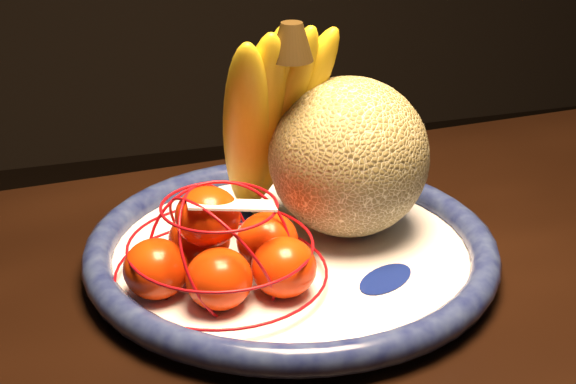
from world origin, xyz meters
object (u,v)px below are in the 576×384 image
object	(u,v)px
fruit_bowl	(291,251)
mandarin_bag	(222,252)
banana_bunch	(267,115)
cantaloupe	(349,157)

from	to	relation	value
fruit_bowl	mandarin_bag	distance (m)	0.09
mandarin_bag	banana_bunch	bearing A→B (deg)	56.00
fruit_bowl	banana_bunch	bearing A→B (deg)	93.41
cantaloupe	mandarin_bag	size ratio (longest dim) A/B	0.63
cantaloupe	banana_bunch	distance (m)	0.09
fruit_bowl	cantaloupe	size ratio (longest dim) A/B	2.51
cantaloupe	mandarin_bag	xyz separation A→B (m)	(-0.14, -0.07, -0.04)
banana_bunch	cantaloupe	bearing A→B (deg)	-45.85
banana_bunch	mandarin_bag	distance (m)	0.15
fruit_bowl	mandarin_bag	bearing A→B (deg)	-152.25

